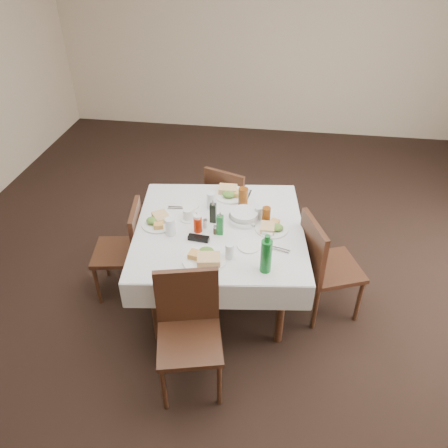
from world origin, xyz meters
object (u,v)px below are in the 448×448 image
water_w (170,227)px  oil_cruet_dark (213,212)px  water_s (230,251)px  dining_table (219,235)px  oil_cruet_green (220,224)px  coffee_mug (188,215)px  water_n (211,200)px  chair_south (189,324)px  green_bottle (266,256)px  chair_north (229,201)px  chair_west (127,245)px  bread_basket (244,216)px  chair_east (322,262)px  ketchup_bottle (198,224)px  water_e (258,213)px

water_w → oil_cruet_dark: oil_cruet_dark is taller
water_s → dining_table: bearing=110.0°
dining_table → oil_cruet_green: oil_cruet_green is taller
coffee_mug → water_n: bearing=51.2°
dining_table → water_s: water_s is taller
chair_south → oil_cruet_dark: bearing=88.1°
water_n → oil_cruet_green: 0.36m
water_n → green_bottle: bearing=-55.3°
water_w → coffee_mug: water_w is taller
chair_north → oil_cruet_dark: bearing=-92.3°
chair_west → bread_basket: (0.97, 0.12, 0.31)m
chair_east → ketchup_bottle: chair_east is taller
chair_west → water_s: size_ratio=7.34×
water_w → chair_north: bearing=71.1°
dining_table → chair_west: bearing=-179.8°
water_n → coffee_mug: (-0.16, -0.19, -0.03)m
water_n → chair_east: bearing=-17.3°
water_s → bread_basket: water_s is taller
dining_table → oil_cruet_dark: oil_cruet_dark is taller
dining_table → oil_cruet_dark: 0.19m
chair_east → green_bottle: bearing=-135.7°
oil_cruet_dark → oil_cruet_green: 0.17m
water_e → green_bottle: 0.62m
chair_south → chair_west: chair_south is taller
water_s → water_n: bearing=110.9°
water_n → ketchup_bottle: (-0.05, -0.34, -0.01)m
dining_table → water_e: 0.36m
water_n → water_s: water_n is taller
water_n → green_bottle: (0.50, -0.72, 0.06)m
water_s → bread_basket: (0.05, 0.47, -0.02)m
water_s → bread_basket: size_ratio=0.48×
bread_basket → ketchup_bottle: (-0.34, -0.19, 0.03)m
dining_table → water_s: (0.13, -0.35, 0.14)m
chair_east → chair_west: 1.62m
oil_cruet_dark → oil_cruet_green: bearing=-62.2°
chair_west → water_e: 1.14m
dining_table → ketchup_bottle: 0.23m
water_e → oil_cruet_green: (-0.27, -0.24, 0.03)m
chair_east → chair_north: bearing=135.7°
water_e → oil_cruet_dark: size_ratio=0.54×
chair_north → coffee_mug: (-0.23, -0.74, 0.31)m
chair_north → water_n: bearing=-98.0°
water_n → water_w: 0.48m
water_e → water_s: bearing=-107.6°
green_bottle → coffee_mug: bearing=141.3°
water_e → bread_basket: 0.12m
chair_north → oil_cruet_dark: (-0.03, -0.74, 0.36)m
water_n → oil_cruet_dark: (0.05, -0.19, 0.02)m
chair_south → bread_basket: chair_south is taller
ketchup_bottle → coffee_mug: size_ratio=1.00×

